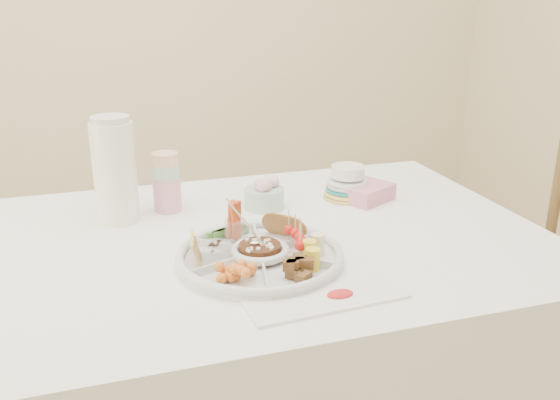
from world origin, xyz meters
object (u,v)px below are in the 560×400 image
object	(u,v)px
plate_stack	(347,184)
party_tray	(260,254)
dining_table	(252,362)
thermos	(115,169)

from	to	relation	value
plate_stack	party_tray	bearing A→B (deg)	-136.38
dining_table	thermos	bearing A→B (deg)	144.91
dining_table	plate_stack	distance (m)	0.59
dining_table	plate_stack	xyz separation A→B (m)	(0.36, 0.20, 0.42)
party_tray	thermos	distance (m)	0.49
thermos	plate_stack	size ratio (longest dim) A/B	2.07
dining_table	party_tray	distance (m)	0.43
thermos	party_tray	bearing A→B (deg)	-51.45
thermos	dining_table	bearing A→B (deg)	-35.09
dining_table	thermos	distance (m)	0.65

